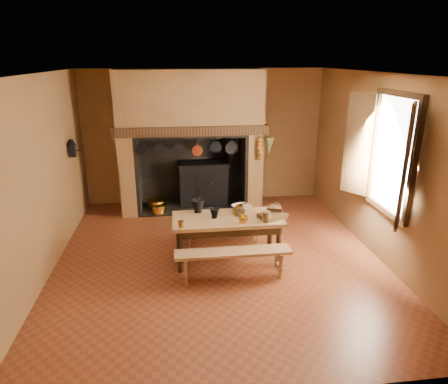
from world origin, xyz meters
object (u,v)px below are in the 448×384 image
at_px(work_table, 227,224).
at_px(bench_front, 233,258).
at_px(coffee_grinder, 240,210).
at_px(wicker_basket, 274,210).
at_px(iron_range, 204,183).
at_px(mixing_bowl, 242,208).

xyz_separation_m(work_table, bench_front, (0.00, -0.59, -0.26)).
distance_m(coffee_grinder, wicker_basket, 0.53).
bearing_deg(bench_front, wicker_basket, 40.50).
height_order(iron_range, work_table, iron_range).
xyz_separation_m(work_table, wicker_basket, (0.73, 0.03, 0.18)).
height_order(bench_front, mixing_bowl, mixing_bowl).
bearing_deg(mixing_bowl, bench_front, -106.94).
bearing_deg(bench_front, coffee_grinder, 73.58).
height_order(coffee_grinder, wicker_basket, wicker_basket).
distance_m(work_table, bench_front, 0.65).
distance_m(work_table, wicker_basket, 0.75).
bearing_deg(coffee_grinder, wicker_basket, -7.10).
xyz_separation_m(work_table, mixing_bowl, (0.27, 0.29, 0.15)).
height_order(bench_front, coffee_grinder, coffee_grinder).
relative_size(bench_front, coffee_grinder, 8.10).
relative_size(work_table, wicker_basket, 6.38).
bearing_deg(iron_range, bench_front, -86.91).
xyz_separation_m(work_table, coffee_grinder, (0.20, 0.07, 0.19)).
distance_m(iron_range, bench_front, 3.13).
bearing_deg(mixing_bowl, iron_range, 101.02).
xyz_separation_m(iron_range, work_table, (0.17, -2.53, 0.12)).
height_order(work_table, bench_front, work_table).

